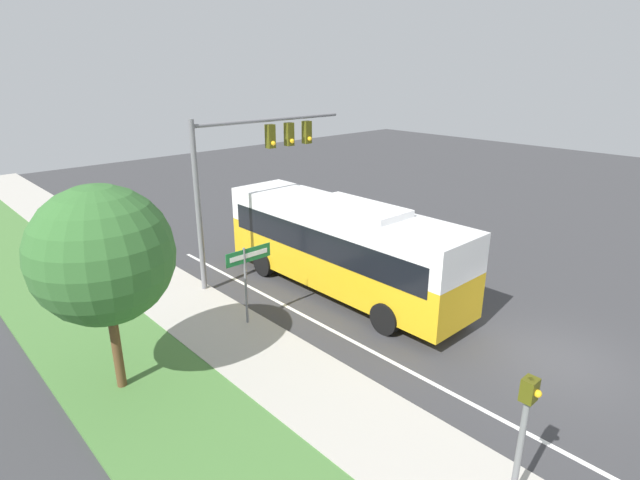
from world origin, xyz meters
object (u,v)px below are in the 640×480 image
object	(u,v)px
bus	(341,242)
pedestrian_signal	(524,422)
signal_gantry	(252,160)
street_sign	(247,269)

from	to	relation	value
bus	pedestrian_signal	xyz separation A→B (m)	(-4.49, -9.13, 0.02)
bus	signal_gantry	distance (m)	4.62
bus	pedestrian_signal	world-z (taller)	bus
bus	street_sign	xyz separation A→B (m)	(-3.97, 0.20, 0.02)
bus	street_sign	bearing A→B (deg)	177.12
street_sign	pedestrian_signal	bearing A→B (deg)	-93.20
signal_gantry	street_sign	world-z (taller)	signal_gantry
signal_gantry	street_sign	bearing A→B (deg)	-128.94
bus	pedestrian_signal	distance (m)	10.18
signal_gantry	street_sign	size ratio (longest dim) A/B	2.56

